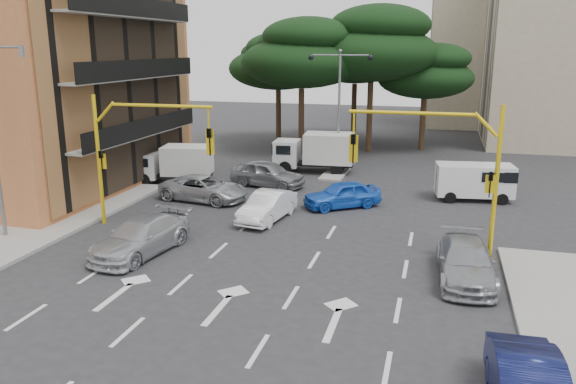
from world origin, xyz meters
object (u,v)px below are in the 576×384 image
street_lamp_center (339,89)px  car_silver_wagon (141,236)px  car_silver_cross_a (204,188)px  signal_mast_right (449,159)px  car_white_hatch (267,206)px  car_silver_parked (466,262)px  box_truck_a (174,165)px  van_white (474,182)px  car_silver_cross_b (268,174)px  signal_mast_left (132,143)px  car_blue_compact (342,194)px  box_truck_b (315,153)px

street_lamp_center → car_silver_wagon: street_lamp_center is taller
car_silver_wagon → car_silver_cross_a: bearing=104.4°
signal_mast_right → car_silver_wagon: 12.47m
car_white_hatch → car_silver_parked: car_white_hatch is taller
signal_mast_right → box_truck_a: size_ratio=1.27×
van_white → car_silver_cross_a: bearing=-82.4°
car_silver_cross_b → signal_mast_left: bearing=171.9°
box_truck_a → car_silver_parked: bearing=-132.5°
car_silver_cross_a → street_lamp_center: bearing=-23.7°
van_white → box_truck_a: size_ratio=0.85×
car_silver_cross_a → car_silver_cross_b: car_silver_cross_b is taller
signal_mast_right → signal_mast_left: same height
signal_mast_right → car_blue_compact: size_ratio=1.50×
street_lamp_center → car_silver_cross_a: size_ratio=1.62×
signal_mast_left → car_silver_parked: signal_mast_left is taller
van_white → signal_mast_right: bearing=-18.0°
signal_mast_left → car_silver_cross_a: signal_mast_left is taller
car_silver_parked → box_truck_a: size_ratio=0.99×
box_truck_b → car_silver_parked: bearing=-155.1°
signal_mast_left → box_truck_b: 14.75m
signal_mast_right → van_white: 9.54m
car_silver_wagon → street_lamp_center: bearing=82.9°
car_white_hatch → car_silver_parked: size_ratio=0.88×
signal_mast_left → car_silver_parked: (14.40, -2.40, -3.21)m
street_lamp_center → car_blue_compact: bearing=-78.1°
street_lamp_center → signal_mast_right: bearing=-64.1°
signal_mast_left → car_blue_compact: 10.74m
street_lamp_center → car_silver_wagon: size_ratio=1.57×
signal_mast_right → car_silver_cross_b: size_ratio=1.33×
car_silver_cross_a → box_truck_b: 9.50m
box_truck_a → box_truck_b: size_ratio=0.89×
signal_mast_right → car_silver_wagon: signal_mast_right is taller
car_silver_wagon → box_truck_a: size_ratio=1.05×
car_silver_cross_a → signal_mast_right: bearing=-103.5°
van_white → box_truck_b: size_ratio=0.75×
signal_mast_left → car_white_hatch: signal_mast_left is taller
car_blue_compact → van_white: bearing=81.4°
car_blue_compact → box_truck_a: 11.06m
signal_mast_left → box_truck_b: signal_mast_left is taller
car_white_hatch → car_silver_cross_b: bearing=115.6°
car_blue_compact → street_lamp_center: bearing=156.6°
street_lamp_center → box_truck_b: street_lamp_center is taller
signal_mast_right → car_blue_compact: 8.22m
signal_mast_left → car_blue_compact: size_ratio=1.50×
car_blue_compact → car_silver_cross_b: car_silver_cross_b is taller
car_silver_cross_a → car_silver_parked: size_ratio=1.03×
signal_mast_left → car_silver_cross_b: (3.52, 8.90, -3.11)m
car_silver_cross_a → van_white: van_white is taller
car_blue_compact → box_truck_a: bearing=-138.5°
car_white_hatch → street_lamp_center: bearing=91.9°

